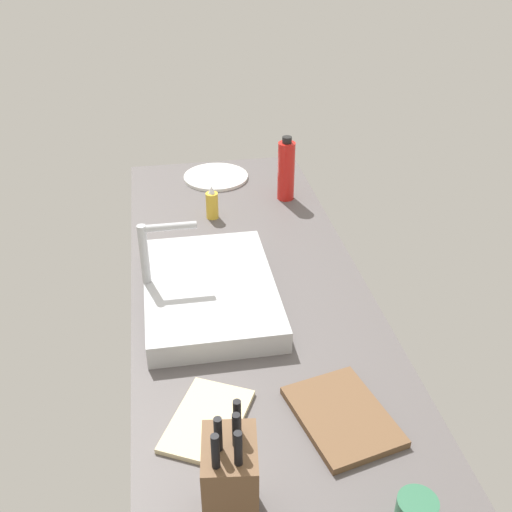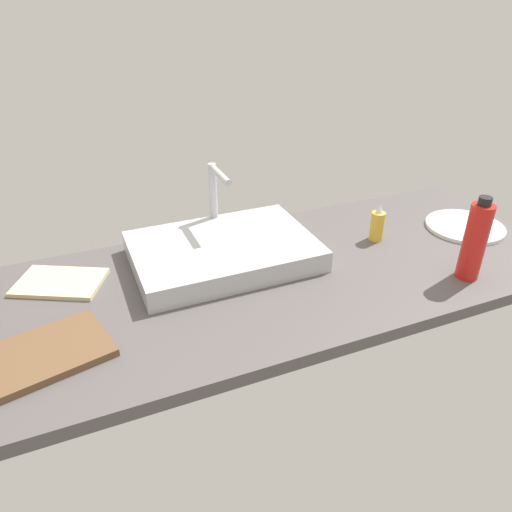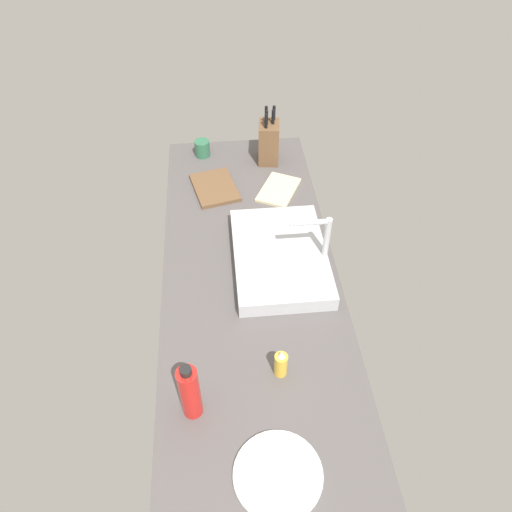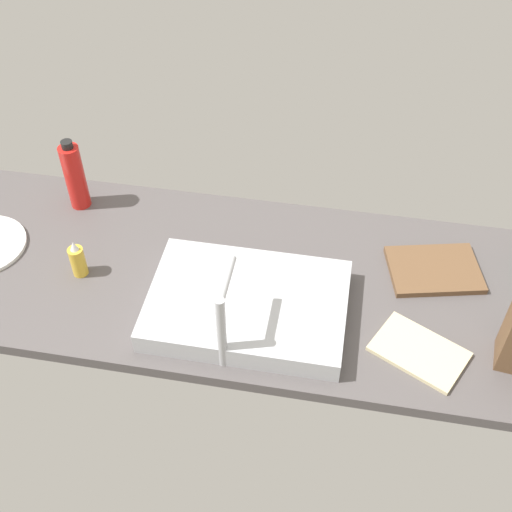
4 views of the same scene
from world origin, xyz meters
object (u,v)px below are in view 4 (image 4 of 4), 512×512
Objects in this scene: dish_towel at (419,352)px; faucet at (222,319)px; water_bottle at (75,176)px; cutting_board at (434,270)px; sink_basin at (247,305)px; soap_bottle at (78,260)px.

faucet is at bearing 11.11° from dish_towel.
cutting_board is at bearing 174.57° from water_bottle.
water_bottle is (107.43, -10.22, 10.14)cm from cutting_board.
water_bottle is (58.82, -33.87, 7.91)cm from sink_basin.
faucet reaches higher than cutting_board.
cutting_board is at bearing -169.69° from soap_bottle.
dish_towel is at bearing 159.28° from water_bottle.
sink_basin is 2.31× the size of dish_towel.
cutting_board is at bearing -97.80° from dish_towel.
faucet is at bearing 138.91° from water_bottle.
dish_towel is at bearing 173.10° from soap_bottle.
dish_towel is (-44.65, 5.27, -2.54)cm from sink_basin.
soap_bottle is at bearing -24.51° from faucet.
sink_basin is 2.17× the size of faucet.
dish_towel is (3.96, 28.93, -0.30)cm from cutting_board.
dish_towel is (-103.47, 39.15, -10.44)cm from water_bottle.
soap_bottle reaches higher than cutting_board.
faucet reaches higher than sink_basin.
sink_basin is 48.87cm from soap_bottle.
sink_basin is at bearing 25.95° from cutting_board.
faucet is 73.93cm from water_bottle.
cutting_board is (-48.61, -23.65, -2.24)cm from sink_basin.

